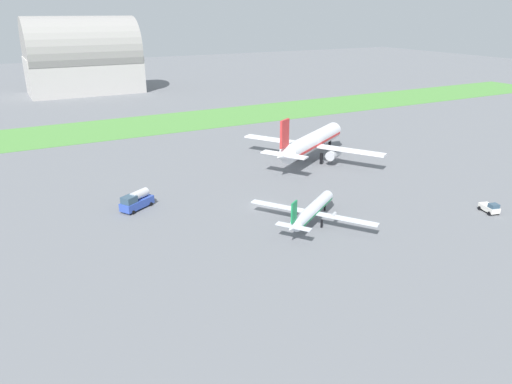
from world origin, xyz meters
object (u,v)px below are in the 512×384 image
airplane_midfield_jet (311,142)px  pushback_tug_midfield (490,208)px  airplane_foreground_turboprop (312,210)px  fuel_truck_near_gate (136,201)px

airplane_midfield_jet → pushback_tug_midfield: (9.85, -41.03, -3.56)m
airplane_foreground_turboprop → fuel_truck_near_gate: airplane_foreground_turboprop is taller
airplane_foreground_turboprop → fuel_truck_near_gate: bearing=105.4°
airplane_midfield_jet → fuel_truck_near_gate: 45.47m
airplane_midfield_jet → fuel_truck_near_gate: size_ratio=4.60×
airplane_foreground_turboprop → fuel_truck_near_gate: size_ratio=2.81×
airplane_midfield_jet → airplane_foreground_turboprop: bearing=-155.6°
airplane_foreground_turboprop → pushback_tug_midfield: 32.24m
airplane_midfield_jet → fuel_truck_near_gate: (-44.29, -9.86, -2.89)m
airplane_midfield_jet → pushback_tug_midfield: bearing=-107.9°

